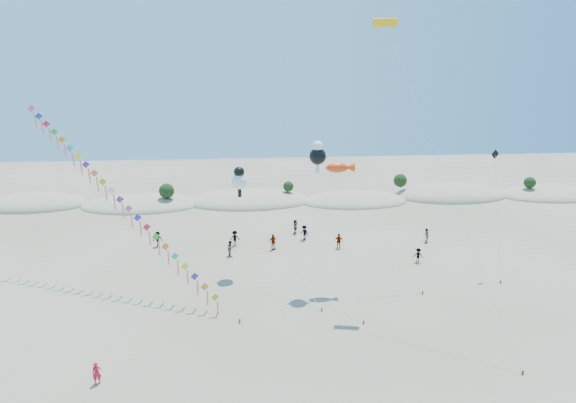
{
  "coord_description": "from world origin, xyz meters",
  "views": [
    {
      "loc": [
        -0.33,
        -25.57,
        20.51
      ],
      "look_at": [
        3.18,
        14.0,
        8.98
      ],
      "focal_mm": 30.0,
      "sensor_mm": 36.0,
      "label": 1
    }
  ],
  "objects_px": {
    "parafoil_kite": "(389,32)",
    "flyer_foreground": "(97,373)",
    "fish_kite": "(340,168)",
    "kite_train": "(116,197)"
  },
  "relations": [
    {
      "from": "parafoil_kite",
      "to": "flyer_foreground",
      "type": "relative_size",
      "value": 15.51
    },
    {
      "from": "kite_train",
      "to": "flyer_foreground",
      "type": "bearing_deg",
      "value": -83.59
    },
    {
      "from": "parafoil_kite",
      "to": "flyer_foreground",
      "type": "distance_m",
      "value": 33.8
    },
    {
      "from": "fish_kite",
      "to": "parafoil_kite",
      "type": "distance_m",
      "value": 12.22
    },
    {
      "from": "kite_train",
      "to": "fish_kite",
      "type": "relative_size",
      "value": 1.78
    },
    {
      "from": "flyer_foreground",
      "to": "parafoil_kite",
      "type": "bearing_deg",
      "value": 9.79
    },
    {
      "from": "parafoil_kite",
      "to": "flyer_foreground",
      "type": "xyz_separation_m",
      "value": [
        -22.15,
        -12.72,
        -22.14
      ]
    },
    {
      "from": "kite_train",
      "to": "parafoil_kite",
      "type": "distance_m",
      "value": 27.87
    },
    {
      "from": "kite_train",
      "to": "flyer_foreground",
      "type": "distance_m",
      "value": 17.2
    },
    {
      "from": "flyer_foreground",
      "to": "kite_train",
      "type": "bearing_deg",
      "value": 76.35
    }
  ]
}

